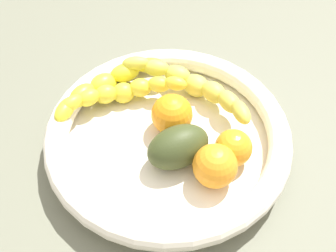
{
  "coord_description": "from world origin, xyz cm",
  "views": [
    {
      "loc": [
        33.74,
        -5.62,
        49.07
      ],
      "look_at": [
        0.0,
        0.0,
        7.72
      ],
      "focal_mm": 40.89,
      "sensor_mm": 36.0,
      "label": 1
    }
  ],
  "objects_px": {
    "orange_front": "(172,115)",
    "orange_mid_left": "(233,148)",
    "banana_draped_right": "(124,92)",
    "avocado_dark": "(178,147)",
    "fruit_bowl": "(168,135)",
    "orange_mid_right": "(215,166)",
    "banana_arching_top": "(193,85)",
    "banana_draped_left": "(105,85)"
  },
  "relations": [
    {
      "from": "orange_front",
      "to": "orange_mid_left",
      "type": "height_order",
      "value": "orange_front"
    },
    {
      "from": "banana_draped_right",
      "to": "avocado_dark",
      "type": "relative_size",
      "value": 2.22
    },
    {
      "from": "fruit_bowl",
      "to": "orange_mid_right",
      "type": "relative_size",
      "value": 5.94
    },
    {
      "from": "fruit_bowl",
      "to": "banana_arching_top",
      "type": "relative_size",
      "value": 2.04
    },
    {
      "from": "fruit_bowl",
      "to": "avocado_dark",
      "type": "xyz_separation_m",
      "value": [
        0.04,
        0.01,
        0.02
      ]
    },
    {
      "from": "orange_front",
      "to": "orange_mid_left",
      "type": "relative_size",
      "value": 1.17
    },
    {
      "from": "fruit_bowl",
      "to": "orange_mid_left",
      "type": "bearing_deg",
      "value": 59.03
    },
    {
      "from": "banana_draped_left",
      "to": "orange_mid_right",
      "type": "distance_m",
      "value": 0.22
    },
    {
      "from": "fruit_bowl",
      "to": "banana_arching_top",
      "type": "bearing_deg",
      "value": 146.08
    },
    {
      "from": "banana_draped_right",
      "to": "orange_mid_right",
      "type": "height_order",
      "value": "orange_mid_right"
    },
    {
      "from": "avocado_dark",
      "to": "banana_draped_right",
      "type": "bearing_deg",
      "value": -152.11
    },
    {
      "from": "orange_mid_left",
      "to": "orange_mid_right",
      "type": "bearing_deg",
      "value": -50.67
    },
    {
      "from": "banana_arching_top",
      "to": "orange_front",
      "type": "distance_m",
      "value": 0.07
    },
    {
      "from": "orange_front",
      "to": "orange_mid_right",
      "type": "bearing_deg",
      "value": 22.65
    },
    {
      "from": "banana_arching_top",
      "to": "orange_mid_right",
      "type": "relative_size",
      "value": 2.91
    },
    {
      "from": "banana_draped_left",
      "to": "avocado_dark",
      "type": "distance_m",
      "value": 0.17
    },
    {
      "from": "orange_mid_right",
      "to": "banana_draped_left",
      "type": "bearing_deg",
      "value": -143.57
    },
    {
      "from": "banana_draped_left",
      "to": "orange_front",
      "type": "xyz_separation_m",
      "value": [
        0.08,
        0.09,
        0.01
      ]
    },
    {
      "from": "fruit_bowl",
      "to": "orange_front",
      "type": "height_order",
      "value": "orange_front"
    },
    {
      "from": "avocado_dark",
      "to": "banana_draped_left",
      "type": "bearing_deg",
      "value": -147.14
    },
    {
      "from": "banana_draped_right",
      "to": "orange_mid_right",
      "type": "xyz_separation_m",
      "value": [
        0.16,
        0.1,
        0.0
      ]
    },
    {
      "from": "banana_draped_left",
      "to": "orange_mid_right",
      "type": "height_order",
      "value": "orange_mid_right"
    },
    {
      "from": "orange_mid_left",
      "to": "banana_draped_right",
      "type": "bearing_deg",
      "value": -133.69
    },
    {
      "from": "fruit_bowl",
      "to": "orange_mid_right",
      "type": "distance_m",
      "value": 0.09
    },
    {
      "from": "fruit_bowl",
      "to": "orange_mid_right",
      "type": "bearing_deg",
      "value": 32.95
    },
    {
      "from": "banana_arching_top",
      "to": "orange_front",
      "type": "xyz_separation_m",
      "value": [
        0.06,
        -0.04,
        0.0
      ]
    },
    {
      "from": "banana_draped_right",
      "to": "orange_mid_right",
      "type": "distance_m",
      "value": 0.19
    },
    {
      "from": "banana_draped_left",
      "to": "avocado_dark",
      "type": "bearing_deg",
      "value": 32.86
    },
    {
      "from": "banana_arching_top",
      "to": "orange_mid_left",
      "type": "height_order",
      "value": "same"
    },
    {
      "from": "banana_arching_top",
      "to": "orange_mid_left",
      "type": "bearing_deg",
      "value": 13.27
    },
    {
      "from": "orange_mid_right",
      "to": "avocado_dark",
      "type": "xyz_separation_m",
      "value": [
        -0.04,
        -0.04,
        -0.0
      ]
    },
    {
      "from": "banana_draped_left",
      "to": "fruit_bowl",
      "type": "bearing_deg",
      "value": 38.81
    },
    {
      "from": "fruit_bowl",
      "to": "banana_arching_top",
      "type": "distance_m",
      "value": 0.1
    },
    {
      "from": "banana_arching_top",
      "to": "orange_front",
      "type": "relative_size",
      "value": 2.85
    },
    {
      "from": "banana_draped_left",
      "to": "banana_arching_top",
      "type": "bearing_deg",
      "value": 79.25
    },
    {
      "from": "orange_front",
      "to": "avocado_dark",
      "type": "distance_m",
      "value": 0.06
    },
    {
      "from": "banana_draped_right",
      "to": "orange_mid_left",
      "type": "xyz_separation_m",
      "value": [
        0.13,
        0.14,
        -0.0
      ]
    },
    {
      "from": "banana_draped_right",
      "to": "orange_mid_left",
      "type": "distance_m",
      "value": 0.19
    },
    {
      "from": "banana_draped_right",
      "to": "avocado_dark",
      "type": "distance_m",
      "value": 0.13
    },
    {
      "from": "banana_draped_right",
      "to": "orange_front",
      "type": "distance_m",
      "value": 0.09
    },
    {
      "from": "banana_draped_right",
      "to": "avocado_dark",
      "type": "xyz_separation_m",
      "value": [
        0.12,
        0.06,
        0.0
      ]
    },
    {
      "from": "banana_arching_top",
      "to": "avocado_dark",
      "type": "relative_size",
      "value": 1.94
    }
  ]
}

